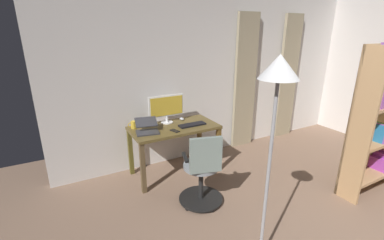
{
  "coord_description": "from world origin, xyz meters",
  "views": [
    {
      "loc": [
        2.61,
        0.58,
        2.09
      ],
      "look_at": [
        1.13,
        -2.16,
        1.04
      ],
      "focal_mm": 25.01,
      "sensor_mm": 36.0,
      "label": 1
    }
  ],
  "objects_px": {
    "desk": "(174,133)",
    "mug_tea": "(134,125)",
    "computer_mouse": "(182,119)",
    "computer_monitor": "(166,107)",
    "cell_phone_face_up": "(175,131)",
    "floor_lamp": "(276,98)",
    "office_chair": "(202,173)",
    "laptop": "(147,128)",
    "computer_keyboard": "(192,125)",
    "bookshelf": "(377,121)"
  },
  "relations": [
    {
      "from": "floor_lamp",
      "to": "desk",
      "type": "bearing_deg",
      "value": -90.44
    },
    {
      "from": "laptop",
      "to": "floor_lamp",
      "type": "height_order",
      "value": "floor_lamp"
    },
    {
      "from": "laptop",
      "to": "computer_mouse",
      "type": "relative_size",
      "value": 3.79
    },
    {
      "from": "office_chair",
      "to": "cell_phone_face_up",
      "type": "relative_size",
      "value": 6.67
    },
    {
      "from": "desk",
      "to": "mug_tea",
      "type": "xyz_separation_m",
      "value": [
        0.54,
        -0.21,
        0.16
      ]
    },
    {
      "from": "floor_lamp",
      "to": "mug_tea",
      "type": "bearing_deg",
      "value": -76.14
    },
    {
      "from": "computer_mouse",
      "to": "laptop",
      "type": "bearing_deg",
      "value": 20.15
    },
    {
      "from": "computer_keyboard",
      "to": "bookshelf",
      "type": "relative_size",
      "value": 0.21
    },
    {
      "from": "computer_mouse",
      "to": "cell_phone_face_up",
      "type": "height_order",
      "value": "computer_mouse"
    },
    {
      "from": "computer_keyboard",
      "to": "mug_tea",
      "type": "height_order",
      "value": "mug_tea"
    },
    {
      "from": "desk",
      "to": "computer_mouse",
      "type": "xyz_separation_m",
      "value": [
        -0.23,
        -0.21,
        0.13
      ]
    },
    {
      "from": "office_chair",
      "to": "computer_monitor",
      "type": "height_order",
      "value": "computer_monitor"
    },
    {
      "from": "computer_monitor",
      "to": "cell_phone_face_up",
      "type": "relative_size",
      "value": 3.83
    },
    {
      "from": "computer_keyboard",
      "to": "computer_mouse",
      "type": "height_order",
      "value": "computer_mouse"
    },
    {
      "from": "computer_keyboard",
      "to": "mug_tea",
      "type": "xyz_separation_m",
      "value": [
        0.79,
        -0.3,
        0.04
      ]
    },
    {
      "from": "computer_keyboard",
      "to": "bookshelf",
      "type": "height_order",
      "value": "bookshelf"
    },
    {
      "from": "computer_monitor",
      "to": "cell_phone_face_up",
      "type": "distance_m",
      "value": 0.45
    },
    {
      "from": "computer_mouse",
      "to": "floor_lamp",
      "type": "relative_size",
      "value": 0.05
    },
    {
      "from": "desk",
      "to": "office_chair",
      "type": "bearing_deg",
      "value": 87.62
    },
    {
      "from": "desk",
      "to": "computer_keyboard",
      "type": "xyz_separation_m",
      "value": [
        -0.25,
        0.09,
        0.12
      ]
    },
    {
      "from": "cell_phone_face_up",
      "to": "floor_lamp",
      "type": "distance_m",
      "value": 1.93
    },
    {
      "from": "computer_keyboard",
      "to": "cell_phone_face_up",
      "type": "relative_size",
      "value": 2.82
    },
    {
      "from": "office_chair",
      "to": "floor_lamp",
      "type": "relative_size",
      "value": 0.5
    },
    {
      "from": "office_chair",
      "to": "laptop",
      "type": "relative_size",
      "value": 2.53
    },
    {
      "from": "mug_tea",
      "to": "cell_phone_face_up",
      "type": "bearing_deg",
      "value": 140.63
    },
    {
      "from": "bookshelf",
      "to": "floor_lamp",
      "type": "bearing_deg",
      "value": 7.55
    },
    {
      "from": "laptop",
      "to": "cell_phone_face_up",
      "type": "relative_size",
      "value": 2.63
    },
    {
      "from": "mug_tea",
      "to": "floor_lamp",
      "type": "xyz_separation_m",
      "value": [
        -0.52,
        2.12,
        0.79
      ]
    },
    {
      "from": "computer_keyboard",
      "to": "floor_lamp",
      "type": "distance_m",
      "value": 2.02
    },
    {
      "from": "laptop",
      "to": "bookshelf",
      "type": "xyz_separation_m",
      "value": [
        -2.54,
        1.6,
        0.17
      ]
    },
    {
      "from": "office_chair",
      "to": "floor_lamp",
      "type": "xyz_separation_m",
      "value": [
        -0.02,
        1.03,
        1.15
      ]
    },
    {
      "from": "computer_keyboard",
      "to": "floor_lamp",
      "type": "xyz_separation_m",
      "value": [
        0.27,
        1.82,
        0.83
      ]
    },
    {
      "from": "office_chair",
      "to": "cell_phone_face_up",
      "type": "xyz_separation_m",
      "value": [
        0.03,
        -0.7,
        0.31
      ]
    },
    {
      "from": "computer_monitor",
      "to": "cell_phone_face_up",
      "type": "height_order",
      "value": "computer_monitor"
    },
    {
      "from": "office_chair",
      "to": "bookshelf",
      "type": "distance_m",
      "value": 2.34
    },
    {
      "from": "computer_monitor",
      "to": "laptop",
      "type": "distance_m",
      "value": 0.5
    },
    {
      "from": "computer_keyboard",
      "to": "office_chair",
      "type": "bearing_deg",
      "value": 69.91
    },
    {
      "from": "laptop",
      "to": "floor_lamp",
      "type": "relative_size",
      "value": 0.2
    },
    {
      "from": "office_chair",
      "to": "cell_phone_face_up",
      "type": "bearing_deg",
      "value": 108.72
    },
    {
      "from": "computer_monitor",
      "to": "bookshelf",
      "type": "height_order",
      "value": "bookshelf"
    },
    {
      "from": "computer_mouse",
      "to": "mug_tea",
      "type": "bearing_deg",
      "value": 0.62
    },
    {
      "from": "computer_monitor",
      "to": "cell_phone_face_up",
      "type": "xyz_separation_m",
      "value": [
        0.05,
        0.38,
        -0.24
      ]
    },
    {
      "from": "computer_mouse",
      "to": "cell_phone_face_up",
      "type": "xyz_separation_m",
      "value": [
        0.3,
        0.39,
        -0.01
      ]
    },
    {
      "from": "computer_keyboard",
      "to": "mug_tea",
      "type": "distance_m",
      "value": 0.84
    },
    {
      "from": "laptop",
      "to": "mug_tea",
      "type": "xyz_separation_m",
      "value": [
        0.12,
        -0.23,
        0.0
      ]
    },
    {
      "from": "computer_monitor",
      "to": "floor_lamp",
      "type": "height_order",
      "value": "floor_lamp"
    },
    {
      "from": "mug_tea",
      "to": "floor_lamp",
      "type": "relative_size",
      "value": 0.07
    },
    {
      "from": "computer_monitor",
      "to": "mug_tea",
      "type": "relative_size",
      "value": 4.17
    },
    {
      "from": "bookshelf",
      "to": "computer_keyboard",
      "type": "bearing_deg",
      "value": -39.53
    },
    {
      "from": "computer_monitor",
      "to": "floor_lamp",
      "type": "xyz_separation_m",
      "value": [
        -0.01,
        2.12,
        0.6
      ]
    }
  ]
}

